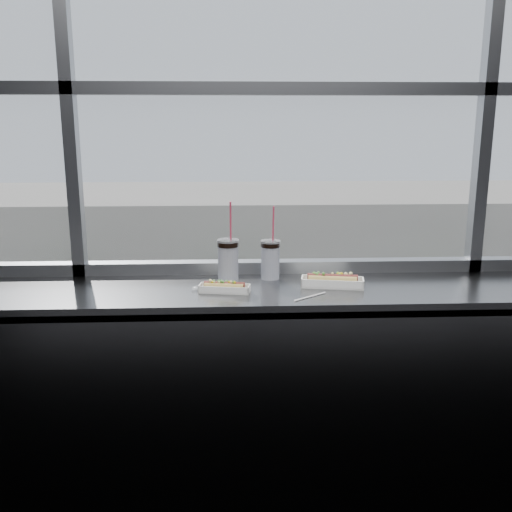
{
  "coord_description": "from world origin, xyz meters",
  "views": [
    {
      "loc": [
        -0.25,
        -1.3,
        1.85
      ],
      "look_at": [
        -0.13,
        1.23,
        1.25
      ],
      "focal_mm": 40.0,
      "sensor_mm": 36.0,
      "label": 1
    }
  ],
  "objects_px": {
    "hotdog_tray_left": "(224,287)",
    "wrapper": "(199,288)",
    "pedestrian_b": "(185,328)",
    "tree_left": "(49,301)",
    "car_near_c": "(259,451)",
    "car_near_d": "(451,446)",
    "pedestrian_a": "(141,331)",
    "car_far_a": "(17,363)",
    "tree_right": "(445,298)",
    "tree_center": "(233,295)",
    "car_far_b": "(247,360)",
    "car_near_b": "(71,456)",
    "hotdog_tray_right": "(332,281)",
    "loose_straw": "(310,297)",
    "soda_cup_left": "(228,258)",
    "soda_cup_right": "(270,258)"
  },
  "relations": [
    {
      "from": "loose_straw",
      "to": "tree_left",
      "type": "height_order",
      "value": "loose_straw"
    },
    {
      "from": "soda_cup_left",
      "to": "car_near_d",
      "type": "xyz_separation_m",
      "value": [
        8.24,
        16.16,
        -11.19
      ]
    },
    {
      "from": "car_near_d",
      "to": "pedestrian_b",
      "type": "height_order",
      "value": "pedestrian_b"
    },
    {
      "from": "pedestrian_a",
      "to": "car_far_a",
      "type": "bearing_deg",
      "value": 39.96
    },
    {
      "from": "tree_center",
      "to": "tree_left",
      "type": "bearing_deg",
      "value": -180.0
    },
    {
      "from": "loose_straw",
      "to": "car_near_c",
      "type": "distance_m",
      "value": 19.85
    },
    {
      "from": "hotdog_tray_right",
      "to": "pedestrian_a",
      "type": "distance_m",
      "value": 31.38
    },
    {
      "from": "hotdog_tray_left",
      "to": "tree_center",
      "type": "height_order",
      "value": "hotdog_tray_left"
    },
    {
      "from": "pedestrian_b",
      "to": "car_far_a",
      "type": "bearing_deg",
      "value": 119.93
    },
    {
      "from": "soda_cup_right",
      "to": "car_near_d",
      "type": "height_order",
      "value": "soda_cup_right"
    },
    {
      "from": "pedestrian_b",
      "to": "pedestrian_a",
      "type": "distance_m",
      "value": 2.56
    },
    {
      "from": "car_far_b",
      "to": "tree_right",
      "type": "relative_size",
      "value": 1.47
    },
    {
      "from": "car_near_c",
      "to": "hotdog_tray_right",
      "type": "bearing_deg",
      "value": -177.41
    },
    {
      "from": "tree_right",
      "to": "hotdog_tray_right",
      "type": "bearing_deg",
      "value": -112.76
    },
    {
      "from": "car_far_b",
      "to": "pedestrian_b",
      "type": "height_order",
      "value": "pedestrian_b"
    },
    {
      "from": "hotdog_tray_right",
      "to": "pedestrian_b",
      "type": "height_order",
      "value": "hotdog_tray_right"
    },
    {
      "from": "hotdog_tray_left",
      "to": "soda_cup_right",
      "type": "relative_size",
      "value": 0.66
    },
    {
      "from": "loose_straw",
      "to": "hotdog_tray_left",
      "type": "bearing_deg",
      "value": 128.18
    },
    {
      "from": "hotdog_tray_right",
      "to": "soda_cup_left",
      "type": "height_order",
      "value": "soda_cup_left"
    },
    {
      "from": "loose_straw",
      "to": "pedestrian_a",
      "type": "distance_m",
      "value": 31.5
    },
    {
      "from": "soda_cup_right",
      "to": "car_near_b",
      "type": "distance_m",
      "value": 20.54
    },
    {
      "from": "hotdog_tray_left",
      "to": "wrapper",
      "type": "bearing_deg",
      "value": 173.21
    },
    {
      "from": "hotdog_tray_left",
      "to": "car_far_a",
      "type": "bearing_deg",
      "value": 123.69
    },
    {
      "from": "hotdog_tray_left",
      "to": "car_far_b",
      "type": "distance_m",
      "value": 26.71
    },
    {
      "from": "tree_right",
      "to": "tree_center",
      "type": "bearing_deg",
      "value": 180.0
    },
    {
      "from": "wrapper",
      "to": "pedestrian_a",
      "type": "height_order",
      "value": "wrapper"
    },
    {
      "from": "soda_cup_left",
      "to": "car_near_c",
      "type": "bearing_deg",
      "value": 86.4
    },
    {
      "from": "soda_cup_left",
      "to": "tree_center",
      "type": "distance_m",
      "value": 29.53
    },
    {
      "from": "car_near_c",
      "to": "pedestrian_b",
      "type": "height_order",
      "value": "pedestrian_b"
    },
    {
      "from": "car_near_b",
      "to": "car_far_a",
      "type": "relative_size",
      "value": 0.84
    },
    {
      "from": "pedestrian_b",
      "to": "tree_left",
      "type": "distance_m",
      "value": 7.7
    },
    {
      "from": "soda_cup_right",
      "to": "pedestrian_b",
      "type": "distance_m",
      "value": 30.88
    },
    {
      "from": "hotdog_tray_left",
      "to": "pedestrian_a",
      "type": "xyz_separation_m",
      "value": [
        -5.2,
        28.87,
        -11.06
      ]
    },
    {
      "from": "car_near_b",
      "to": "pedestrian_b",
      "type": "bearing_deg",
      "value": -18.77
    },
    {
      "from": "car_near_b",
      "to": "car_far_b",
      "type": "relative_size",
      "value": 0.88
    },
    {
      "from": "car_far_a",
      "to": "tree_left",
      "type": "relative_size",
      "value": 1.47
    },
    {
      "from": "pedestrian_b",
      "to": "tree_left",
      "type": "bearing_deg",
      "value": 94.49
    },
    {
      "from": "pedestrian_b",
      "to": "car_near_c",
      "type": "bearing_deg",
      "value": -163.71
    },
    {
      "from": "car_near_c",
      "to": "tree_right",
      "type": "distance_m",
      "value": 16.62
    },
    {
      "from": "car_far_b",
      "to": "car_far_a",
      "type": "bearing_deg",
      "value": 83.4
    },
    {
      "from": "car_near_c",
      "to": "car_near_d",
      "type": "relative_size",
      "value": 0.97
    },
    {
      "from": "car_near_c",
      "to": "car_far_b",
      "type": "relative_size",
      "value": 0.86
    },
    {
      "from": "hotdog_tray_right",
      "to": "car_far_b",
      "type": "relative_size",
      "value": 0.05
    },
    {
      "from": "car_far_b",
      "to": "pedestrian_a",
      "type": "distance_m",
      "value": 7.54
    },
    {
      "from": "wrapper",
      "to": "tree_right",
      "type": "distance_m",
      "value": 32.25
    },
    {
      "from": "pedestrian_b",
      "to": "pedestrian_a",
      "type": "xyz_separation_m",
      "value": [
        -2.55,
        -0.05,
        -0.13
      ]
    },
    {
      "from": "hotdog_tray_right",
      "to": "car_near_b",
      "type": "relative_size",
      "value": 0.05
    },
    {
      "from": "hotdog_tray_right",
      "to": "car_far_a",
      "type": "height_order",
      "value": "hotdog_tray_right"
    },
    {
      "from": "hotdog_tray_right",
      "to": "soda_cup_left",
      "type": "relative_size",
      "value": 0.77
    },
    {
      "from": "car_far_b",
      "to": "pedestrian_b",
      "type": "xyz_separation_m",
      "value": [
        -3.47,
        4.58,
        0.06
      ]
    }
  ]
}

